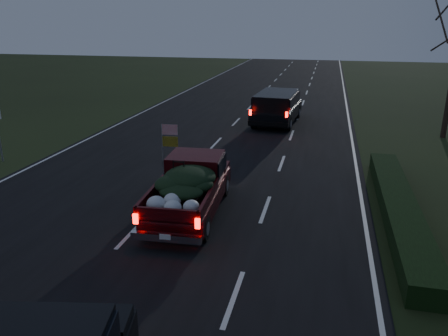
% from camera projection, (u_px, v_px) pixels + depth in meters
% --- Properties ---
extents(ground, '(120.00, 120.00, 0.00)m').
position_uv_depth(ground, '(133.00, 232.00, 12.92)').
color(ground, black).
rests_on(ground, ground).
extents(road_asphalt, '(14.00, 120.00, 0.02)m').
position_uv_depth(road_asphalt, '(133.00, 232.00, 12.92)').
color(road_asphalt, black).
rests_on(road_asphalt, ground).
extents(hedge_row, '(1.00, 10.00, 0.60)m').
position_uv_depth(hedge_row, '(399.00, 207.00, 13.89)').
color(hedge_row, black).
rests_on(hedge_row, ground).
extents(pickup_truck, '(2.19, 5.04, 2.59)m').
position_uv_depth(pickup_truck, '(190.00, 184.00, 13.95)').
color(pickup_truck, '#3C080C').
rests_on(pickup_truck, ground).
extents(lead_suv, '(2.59, 5.50, 1.54)m').
position_uv_depth(lead_suv, '(277.00, 105.00, 25.97)').
color(lead_suv, black).
rests_on(lead_suv, ground).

